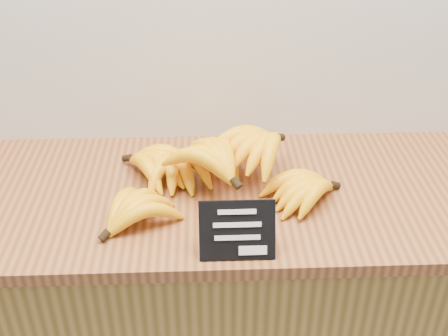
# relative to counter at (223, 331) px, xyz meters

# --- Properties ---
(counter) EXTENTS (1.33, 0.50, 0.90)m
(counter) POSITION_rel_counter_xyz_m (0.00, 0.00, 0.00)
(counter) COLOR #A57D35
(counter) RESTS_ON ground
(counter_top) EXTENTS (1.41, 0.54, 0.03)m
(counter_top) POSITION_rel_counter_xyz_m (0.00, 0.00, 0.47)
(counter_top) COLOR #96582E
(counter_top) RESTS_ON counter
(chalkboard_sign) EXTENTS (0.15, 0.05, 0.11)m
(chalkboard_sign) POSITION_rel_counter_xyz_m (0.02, -0.22, 0.54)
(chalkboard_sign) COLOR black
(chalkboard_sign) RESTS_ON counter_top
(banana_pile) EXTENTS (0.56, 0.37, 0.12)m
(banana_pile) POSITION_rel_counter_xyz_m (-0.02, 0.01, 0.53)
(banana_pile) COLOR #FFB90A
(banana_pile) RESTS_ON counter_top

